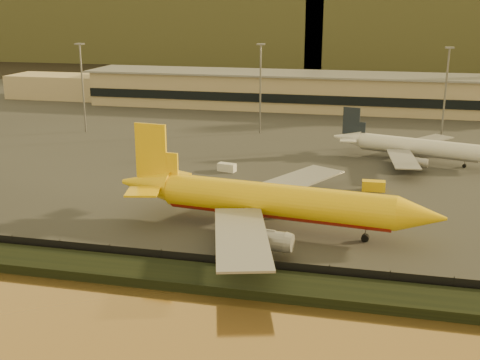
# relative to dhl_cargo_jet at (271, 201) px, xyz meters

# --- Properties ---
(ground) EXTENTS (900.00, 900.00, 0.00)m
(ground) POSITION_rel_dhl_cargo_jet_xyz_m (-6.87, -4.27, -5.13)
(ground) COLOR black
(ground) RESTS_ON ground
(embankment) EXTENTS (320.00, 7.00, 1.40)m
(embankment) POSITION_rel_dhl_cargo_jet_xyz_m (-6.87, -21.27, -4.43)
(embankment) COLOR black
(embankment) RESTS_ON ground
(tarmac) EXTENTS (320.00, 220.00, 0.20)m
(tarmac) POSITION_rel_dhl_cargo_jet_xyz_m (-6.87, 90.73, -5.03)
(tarmac) COLOR #2D2D2D
(tarmac) RESTS_ON ground
(perimeter_fence) EXTENTS (300.00, 0.05, 2.20)m
(perimeter_fence) POSITION_rel_dhl_cargo_jet_xyz_m (-6.87, -17.27, -3.83)
(perimeter_fence) COLOR black
(perimeter_fence) RESTS_ON tarmac
(terminal_building) EXTENTS (202.00, 25.00, 12.60)m
(terminal_building) POSITION_rel_dhl_cargo_jet_xyz_m (-21.39, 121.28, 1.11)
(terminal_building) COLOR tan
(terminal_building) RESTS_ON tarmac
(apron_light_masts) EXTENTS (152.20, 12.20, 25.40)m
(apron_light_masts) POSITION_rel_dhl_cargo_jet_xyz_m (8.13, 70.73, 10.57)
(apron_light_masts) COLOR slate
(apron_light_masts) RESTS_ON tarmac
(distant_hills) EXTENTS (470.00, 160.00, 70.00)m
(distant_hills) POSITION_rel_dhl_cargo_jet_xyz_m (-27.61, 335.73, 26.26)
(distant_hills) COLOR brown
(distant_hills) RESTS_ON ground
(dhl_cargo_jet) EXTENTS (55.34, 53.87, 16.52)m
(dhl_cargo_jet) POSITION_rel_dhl_cargo_jet_xyz_m (0.00, 0.00, 0.00)
(dhl_cargo_jet) COLOR yellow
(dhl_cargo_jet) RESTS_ON tarmac
(white_narrowbody_jet) EXTENTS (39.96, 38.13, 11.67)m
(white_narrowbody_jet) POSITION_rel_dhl_cargo_jet_xyz_m (25.29, 51.87, -1.45)
(white_narrowbody_jet) COLOR silver
(white_narrowbody_jet) RESTS_ON tarmac
(gse_vehicle_yellow) EXTENTS (4.62, 2.20, 2.05)m
(gse_vehicle_yellow) POSITION_rel_dhl_cargo_jet_xyz_m (16.26, 25.97, -3.91)
(gse_vehicle_yellow) COLOR yellow
(gse_vehicle_yellow) RESTS_ON tarmac
(gse_vehicle_white) EXTENTS (4.33, 2.65, 1.82)m
(gse_vehicle_white) POSITION_rel_dhl_cargo_jet_xyz_m (-16.04, 33.41, -4.02)
(gse_vehicle_white) COLOR silver
(gse_vehicle_white) RESTS_ON tarmac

